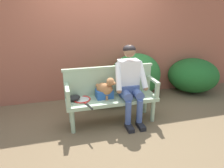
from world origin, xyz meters
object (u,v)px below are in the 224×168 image
baseball_glove (74,98)px  sports_bag (104,94)px  dog_on_bench (106,88)px  tennis_racket (82,100)px  garden_bench (112,101)px  person_seated (130,81)px

baseball_glove → sports_bag: (0.51, -0.02, 0.03)m
dog_on_bench → tennis_racket: dog_on_bench is taller
dog_on_bench → sports_bag: (-0.02, 0.04, -0.12)m
dog_on_bench → tennis_racket: 0.43m
tennis_racket → sports_bag: sports_bag is taller
garden_bench → sports_bag: bearing=158.4°
tennis_racket → dog_on_bench: bearing=-2.7°
sports_bag → baseball_glove: bearing=178.2°
garden_bench → tennis_racket: bearing=177.0°
garden_bench → tennis_racket: 0.50m
person_seated → baseball_glove: size_ratio=6.01×
dog_on_bench → sports_bag: bearing=110.8°
person_seated → sports_bag: 0.48m
tennis_racket → baseball_glove: bearing=164.1°
garden_bench → baseball_glove: size_ratio=7.00×
person_seated → tennis_racket: bearing=177.6°
person_seated → dog_on_bench: bearing=177.9°
garden_bench → baseball_glove: (-0.63, 0.06, 0.11)m
dog_on_bench → tennis_racket: size_ratio=0.65×
person_seated → tennis_racket: 0.85m
person_seated → baseball_glove: 0.97m
tennis_racket → sports_bag: (0.38, 0.02, 0.06)m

